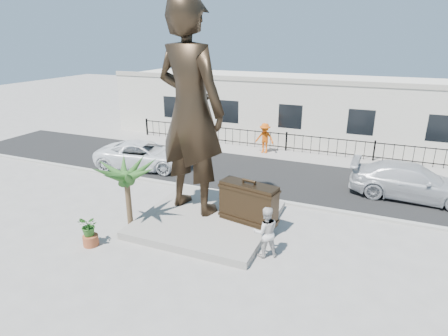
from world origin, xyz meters
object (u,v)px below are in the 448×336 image
at_px(tourist, 265,232).
at_px(suitcase, 249,203).
at_px(car_white, 144,155).
at_px(statue, 191,110).

bearing_deg(tourist, suitcase, -82.94).
relative_size(suitcase, tourist, 1.23).
relative_size(suitcase, car_white, 0.42).
xyz_separation_m(statue, tourist, (3.81, -1.96, -3.61)).
bearing_deg(car_white, suitcase, -132.30).
bearing_deg(tourist, statue, -56.04).
relative_size(statue, car_white, 1.54).
distance_m(statue, suitcase, 4.32).
bearing_deg(suitcase, tourist, -43.23).
xyz_separation_m(statue, car_white, (-5.40, 4.29, -3.77)).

